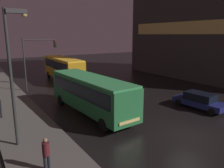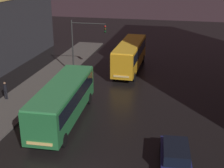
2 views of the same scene
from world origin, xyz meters
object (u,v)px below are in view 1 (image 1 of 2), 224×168
object	(u,v)px
bus_near	(91,91)
street_lamp_sidewalk	(14,58)
bus_far	(63,67)
traffic_light_main	(36,55)
pedestrian_mid	(46,152)
car_taxi	(200,100)

from	to	relation	value
bus_near	street_lamp_sidewalk	xyz separation A→B (m)	(-6.21, -2.71, 3.38)
bus_near	bus_far	bearing A→B (deg)	-104.71
bus_far	traffic_light_main	bearing A→B (deg)	37.00
bus_far	traffic_light_main	xyz separation A→B (m)	(-4.56, -3.35, 2.27)
pedestrian_mid	street_lamp_sidewalk	bearing A→B (deg)	67.02
traffic_light_main	street_lamp_sidewalk	bearing A→B (deg)	-109.00
bus_near	car_taxi	bearing A→B (deg)	151.53
street_lamp_sidewalk	traffic_light_main	bearing A→B (deg)	71.00
bus_far	street_lamp_sidewalk	world-z (taller)	street_lamp_sidewalk
traffic_light_main	street_lamp_sidewalk	xyz separation A→B (m)	(-4.66, -13.54, 1.00)
bus_far	traffic_light_main	world-z (taller)	traffic_light_main
bus_far	street_lamp_sidewalk	distance (m)	19.52
car_taxi	traffic_light_main	distance (m)	18.82
traffic_light_main	pedestrian_mid	bearing A→B (deg)	-103.79
pedestrian_mid	traffic_light_main	world-z (taller)	traffic_light_main
traffic_light_main	car_taxi	bearing A→B (deg)	-55.21
bus_near	bus_far	world-z (taller)	bus_far
bus_far	street_lamp_sidewalk	xyz separation A→B (m)	(-9.23, -16.88, 3.27)
bus_near	bus_far	xyz separation A→B (m)	(3.02, 14.17, 0.12)
bus_near	traffic_light_main	bearing A→B (deg)	-84.56
bus_near	car_taxi	distance (m)	10.06
bus_far	car_taxi	world-z (taller)	bus_far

